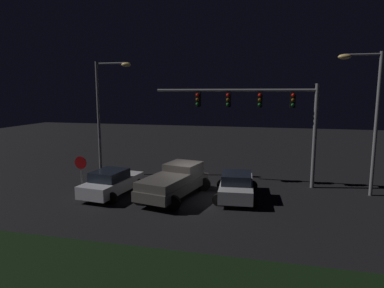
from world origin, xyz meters
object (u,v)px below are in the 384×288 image
car_sedan (236,186)px  traffic_signal_gantry (260,107)px  pickup_truck (175,180)px  stop_sign (81,167)px  car_sedan_far (112,183)px  street_lamp_right (369,107)px  street_lamp_left (105,104)px

car_sedan → traffic_signal_gantry: (1.06, 3.25, 4.29)m
pickup_truck → car_sedan: 3.51m
car_sedan → stop_sign: 9.22m
car_sedan_far → car_sedan: bearing=-74.9°
pickup_truck → car_sedan_far: size_ratio=1.25×
car_sedan → street_lamp_right: 8.70m
pickup_truck → traffic_signal_gantry: 7.15m
car_sedan_far → street_lamp_right: size_ratio=0.56×
car_sedan → pickup_truck: bearing=94.5°
traffic_signal_gantry → street_lamp_left: street_lamp_left is taller
pickup_truck → street_lamp_left: bearing=70.4°
car_sedan_far → street_lamp_right: (14.31, 3.45, 4.40)m
pickup_truck → car_sedan: size_ratio=1.26×
car_sedan → stop_sign: stop_sign is taller
car_sedan_far → street_lamp_left: size_ratio=0.56×
car_sedan_far → street_lamp_left: (-2.61, 4.47, 4.38)m
stop_sign → traffic_signal_gantry: bearing=23.4°
car_sedan → street_lamp_left: 11.25m
car_sedan → street_lamp_left: (-9.79, 3.38, 4.38)m
street_lamp_right → traffic_signal_gantry: bearing=171.7°
car_sedan → street_lamp_left: street_lamp_left is taller
car_sedan → stop_sign: bearing=92.6°
car_sedan_far → street_lamp_left: street_lamp_left is taller
street_lamp_right → pickup_truck: bearing=-164.6°
car_sedan_far → street_lamp_right: street_lamp_right is taller
traffic_signal_gantry → pickup_truck: bearing=-139.9°
car_sedan → street_lamp_right: street_lamp_right is taller
pickup_truck → street_lamp_right: 11.73m
car_sedan → street_lamp_left: bearing=66.3°
stop_sign → street_lamp_left: bearing=98.5°
street_lamp_left → street_lamp_right: street_lamp_right is taller
traffic_signal_gantry → stop_sign: (-10.17, -4.41, -3.47)m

